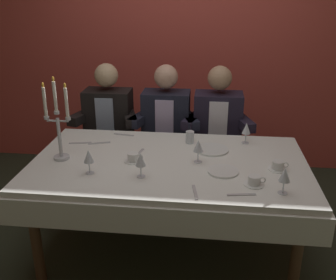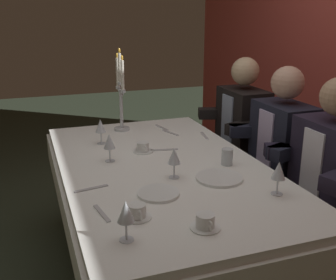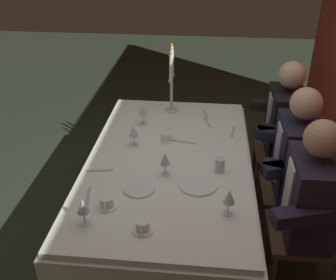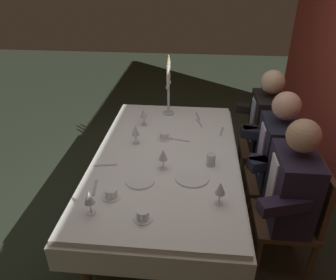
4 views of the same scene
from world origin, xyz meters
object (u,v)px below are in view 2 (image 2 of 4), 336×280
(dinner_plate_0, at_px, (158,193))
(wine_glass_2, at_px, (279,171))
(dinner_plate_1, at_px, (219,178))
(coffee_cup_1, at_px, (143,148))
(wine_glass_1, at_px, (101,127))
(dining_table, at_px, (162,184))
(water_tumbler_0, at_px, (227,157))
(coffee_cup_2, at_px, (137,212))
(wine_glass_4, at_px, (126,213))
(coffee_cup_0, at_px, (205,222))
(candelabra, at_px, (121,98))
(seated_diner_1, at_px, (283,143))
(wine_glass_0, at_px, (174,157))
(seated_diner_2, at_px, (332,167))
(seated_diner_0, at_px, (243,123))
(wine_glass_3, at_px, (109,142))

(dinner_plate_0, height_order, wine_glass_2, wine_glass_2)
(wine_glass_2, bearing_deg, dinner_plate_1, -145.30)
(dinner_plate_1, height_order, coffee_cup_1, coffee_cup_1)
(wine_glass_1, bearing_deg, dining_table, 27.19)
(water_tumbler_0, bearing_deg, dining_table, -109.62)
(coffee_cup_2, bearing_deg, dining_table, 152.03)
(dining_table, distance_m, water_tumbler_0, 0.40)
(wine_glass_2, relative_size, water_tumbler_0, 1.74)
(wine_glass_4, bearing_deg, coffee_cup_0, 86.87)
(candelabra, bearing_deg, seated_diner_1, 56.06)
(dinner_plate_1, xyz_separation_m, wine_glass_0, (-0.10, -0.21, 0.11))
(coffee_cup_2, bearing_deg, coffee_cup_1, 162.25)
(wine_glass_1, distance_m, wine_glass_2, 1.22)
(wine_glass_1, xyz_separation_m, coffee_cup_0, (1.22, 0.19, -0.09))
(wine_glass_0, height_order, wine_glass_4, same)
(candelabra, height_order, seated_diner_2, candelabra)
(candelabra, bearing_deg, seated_diner_2, 40.55)
(seated_diner_2, bearing_deg, seated_diner_1, 180.00)
(candelabra, xyz_separation_m, coffee_cup_2, (1.31, -0.24, -0.21))
(dinner_plate_1, distance_m, seated_diner_2, 0.67)
(coffee_cup_0, distance_m, seated_diner_2, 1.02)
(wine_glass_2, xyz_separation_m, coffee_cup_0, (0.18, -0.45, -0.09))
(seated_diner_0, bearing_deg, wine_glass_4, -42.78)
(dinner_plate_0, bearing_deg, wine_glass_0, 140.00)
(dinner_plate_1, xyz_separation_m, seated_diner_0, (-0.95, 0.67, -0.01))
(dinner_plate_1, relative_size, wine_glass_1, 1.48)
(dining_table, height_order, coffee_cup_0, coffee_cup_0)
(dinner_plate_0, relative_size, wine_glass_0, 1.23)
(wine_glass_2, relative_size, wine_glass_3, 1.00)
(coffee_cup_0, xyz_separation_m, seated_diner_1, (-0.85, 0.95, -0.03))
(dining_table, relative_size, candelabra, 3.32)
(wine_glass_4, xyz_separation_m, seated_diner_1, (-0.84, 1.27, -0.12))
(seated_diner_2, bearing_deg, coffee_cup_2, -79.76)
(wine_glass_1, height_order, wine_glass_2, same)
(wine_glass_2, bearing_deg, dining_table, -144.75)
(coffee_cup_1, distance_m, coffee_cup_2, 0.84)
(dining_table, xyz_separation_m, coffee_cup_1, (-0.25, -0.04, 0.15))
(dinner_plate_0, bearing_deg, wine_glass_4, -34.85)
(wine_glass_2, bearing_deg, wine_glass_1, -148.38)
(coffee_cup_2, bearing_deg, wine_glass_3, 177.52)
(coffee_cup_1, distance_m, seated_diner_2, 1.10)
(wine_glass_0, relative_size, wine_glass_1, 1.00)
(dining_table, height_order, seated_diner_1, seated_diner_1)
(coffee_cup_1, bearing_deg, dinner_plate_0, -9.49)
(wine_glass_4, xyz_separation_m, coffee_cup_2, (-0.16, 0.09, -0.09))
(seated_diner_1, bearing_deg, seated_diner_2, 0.00)
(wine_glass_4, bearing_deg, dinner_plate_0, 145.15)
(water_tumbler_0, bearing_deg, seated_diner_1, 114.51)
(dinner_plate_0, xyz_separation_m, coffee_cup_2, (0.19, -0.15, 0.02))
(coffee_cup_0, bearing_deg, dinner_plate_1, 147.62)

